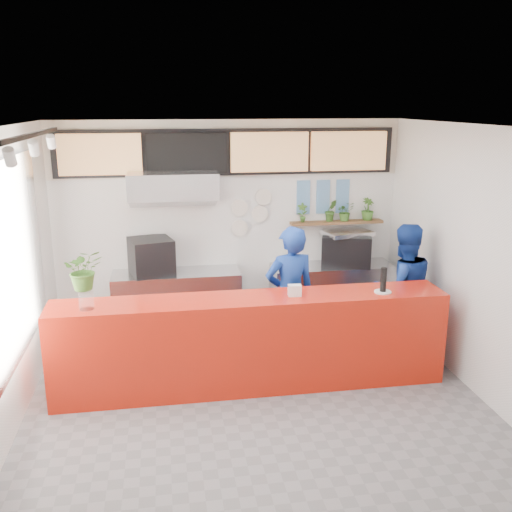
# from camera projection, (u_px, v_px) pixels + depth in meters

# --- Properties ---
(floor) EXTENTS (5.00, 5.00, 0.00)m
(floor) POSITION_uv_depth(u_px,v_px,m) (257.00, 403.00, 6.33)
(floor) COLOR slate
(floor) RESTS_ON ground
(ceiling) EXTENTS (5.00, 5.00, 0.00)m
(ceiling) POSITION_uv_depth(u_px,v_px,m) (258.00, 127.00, 5.55)
(ceiling) COLOR silver
(wall_back) EXTENTS (5.00, 0.00, 5.00)m
(wall_back) POSITION_uv_depth(u_px,v_px,m) (229.00, 225.00, 8.32)
(wall_back) COLOR white
(wall_back) RESTS_ON ground
(wall_left) EXTENTS (0.00, 5.00, 5.00)m
(wall_left) POSITION_uv_depth(u_px,v_px,m) (5.00, 286.00, 5.55)
(wall_left) COLOR white
(wall_left) RESTS_ON ground
(wall_right) EXTENTS (0.00, 5.00, 5.00)m
(wall_right) POSITION_uv_depth(u_px,v_px,m) (479.00, 263.00, 6.34)
(wall_right) COLOR white
(wall_right) RESTS_ON ground
(service_counter) EXTENTS (4.50, 0.60, 1.10)m
(service_counter) POSITION_uv_depth(u_px,v_px,m) (252.00, 342.00, 6.57)
(service_counter) COLOR red
(service_counter) RESTS_ON ground
(cream_band) EXTENTS (5.00, 0.02, 0.80)m
(cream_band) POSITION_uv_depth(u_px,v_px,m) (228.00, 148.00, 8.03)
(cream_band) COLOR beige
(cream_band) RESTS_ON wall_back
(prep_bench) EXTENTS (1.80, 0.60, 0.90)m
(prep_bench) POSITION_uv_depth(u_px,v_px,m) (177.00, 302.00, 8.19)
(prep_bench) COLOR #B2B5BA
(prep_bench) RESTS_ON ground
(panini_oven) EXTENTS (0.68, 0.68, 0.50)m
(panini_oven) POSITION_uv_depth(u_px,v_px,m) (151.00, 256.00, 7.95)
(panini_oven) COLOR black
(panini_oven) RESTS_ON prep_bench
(extraction_hood) EXTENTS (1.20, 0.70, 0.35)m
(extraction_hood) POSITION_uv_depth(u_px,v_px,m) (173.00, 185.00, 7.69)
(extraction_hood) COLOR #B2B5BA
(extraction_hood) RESTS_ON ceiling
(hood_lip) EXTENTS (1.20, 0.69, 0.31)m
(hood_lip) POSITION_uv_depth(u_px,v_px,m) (173.00, 199.00, 7.75)
(hood_lip) COLOR #B2B5BA
(hood_lip) RESTS_ON ceiling
(right_bench) EXTENTS (1.80, 0.60, 0.90)m
(right_bench) POSITION_uv_depth(u_px,v_px,m) (332.00, 294.00, 8.55)
(right_bench) COLOR #B2B5BA
(right_bench) RESTS_ON ground
(espresso_machine) EXTENTS (0.83, 0.71, 0.46)m
(espresso_machine) POSITION_uv_depth(u_px,v_px,m) (346.00, 250.00, 8.40)
(espresso_machine) COLOR black
(espresso_machine) RESTS_ON right_bench
(espresso_tray) EXTENTS (0.75, 0.60, 0.06)m
(espresso_tray) POSITION_uv_depth(u_px,v_px,m) (347.00, 233.00, 8.34)
(espresso_tray) COLOR #B6BABD
(espresso_tray) RESTS_ON espresso_machine
(herb_shelf) EXTENTS (1.40, 0.18, 0.04)m
(herb_shelf) POSITION_uv_depth(u_px,v_px,m) (337.00, 222.00, 8.48)
(herb_shelf) COLOR brown
(herb_shelf) RESTS_ON wall_back
(menu_board_far_left) EXTENTS (1.10, 0.10, 0.55)m
(menu_board_far_left) POSITION_uv_depth(u_px,v_px,m) (100.00, 154.00, 7.66)
(menu_board_far_left) COLOR tan
(menu_board_far_left) RESTS_ON wall_back
(menu_board_mid_left) EXTENTS (1.10, 0.10, 0.55)m
(menu_board_mid_left) POSITION_uv_depth(u_px,v_px,m) (187.00, 153.00, 7.84)
(menu_board_mid_left) COLOR black
(menu_board_mid_left) RESTS_ON wall_back
(menu_board_mid_right) EXTENTS (1.10, 0.10, 0.55)m
(menu_board_mid_right) POSITION_uv_depth(u_px,v_px,m) (269.00, 152.00, 8.02)
(menu_board_mid_right) COLOR tan
(menu_board_mid_right) RESTS_ON wall_back
(menu_board_far_right) EXTENTS (1.10, 0.10, 0.55)m
(menu_board_far_right) POSITION_uv_depth(u_px,v_px,m) (348.00, 151.00, 8.21)
(menu_board_far_right) COLOR tan
(menu_board_far_right) RESTS_ON wall_back
(soffit) EXTENTS (4.80, 0.04, 0.65)m
(soffit) POSITION_uv_depth(u_px,v_px,m) (229.00, 152.00, 8.01)
(soffit) COLOR black
(soffit) RESTS_ON wall_back
(window_pane) EXTENTS (0.04, 2.20, 1.90)m
(window_pane) POSITION_uv_depth(u_px,v_px,m) (13.00, 258.00, 5.79)
(window_pane) COLOR silver
(window_pane) RESTS_ON wall_left
(window_frame) EXTENTS (0.03, 2.30, 2.00)m
(window_frame) POSITION_uv_depth(u_px,v_px,m) (15.00, 258.00, 5.79)
(window_frame) COLOR #B2B5BA
(window_frame) RESTS_ON wall_left
(track_rail) EXTENTS (0.05, 2.40, 0.04)m
(track_rail) POSITION_uv_depth(u_px,v_px,m) (33.00, 135.00, 5.23)
(track_rail) COLOR black
(track_rail) RESTS_ON ceiling
(dec_plate_a) EXTENTS (0.24, 0.03, 0.24)m
(dec_plate_a) POSITION_uv_depth(u_px,v_px,m) (239.00, 208.00, 8.25)
(dec_plate_a) COLOR silver
(dec_plate_a) RESTS_ON wall_back
(dec_plate_b) EXTENTS (0.24, 0.03, 0.24)m
(dec_plate_b) POSITION_uv_depth(u_px,v_px,m) (260.00, 214.00, 8.33)
(dec_plate_b) COLOR silver
(dec_plate_b) RESTS_ON wall_back
(dec_plate_c) EXTENTS (0.24, 0.03, 0.24)m
(dec_plate_c) POSITION_uv_depth(u_px,v_px,m) (240.00, 228.00, 8.33)
(dec_plate_c) COLOR silver
(dec_plate_c) RESTS_ON wall_back
(dec_plate_d) EXTENTS (0.24, 0.03, 0.24)m
(dec_plate_d) POSITION_uv_depth(u_px,v_px,m) (263.00, 197.00, 8.27)
(dec_plate_d) COLOR silver
(dec_plate_d) RESTS_ON wall_back
(photo_frame_a) EXTENTS (0.20, 0.02, 0.25)m
(photo_frame_a) POSITION_uv_depth(u_px,v_px,m) (303.00, 189.00, 8.35)
(photo_frame_a) COLOR #598CBF
(photo_frame_a) RESTS_ON wall_back
(photo_frame_b) EXTENTS (0.20, 0.02, 0.25)m
(photo_frame_b) POSITION_uv_depth(u_px,v_px,m) (323.00, 188.00, 8.39)
(photo_frame_b) COLOR #598CBF
(photo_frame_b) RESTS_ON wall_back
(photo_frame_c) EXTENTS (0.20, 0.02, 0.25)m
(photo_frame_c) POSITION_uv_depth(u_px,v_px,m) (343.00, 188.00, 8.44)
(photo_frame_c) COLOR #598CBF
(photo_frame_c) RESTS_ON wall_back
(photo_frame_d) EXTENTS (0.20, 0.02, 0.25)m
(photo_frame_d) POSITION_uv_depth(u_px,v_px,m) (303.00, 206.00, 8.41)
(photo_frame_d) COLOR #598CBF
(photo_frame_d) RESTS_ON wall_back
(photo_frame_e) EXTENTS (0.20, 0.02, 0.25)m
(photo_frame_e) POSITION_uv_depth(u_px,v_px,m) (323.00, 205.00, 8.46)
(photo_frame_e) COLOR #598CBF
(photo_frame_e) RESTS_ON wall_back
(photo_frame_f) EXTENTS (0.20, 0.02, 0.25)m
(photo_frame_f) POSITION_uv_depth(u_px,v_px,m) (342.00, 205.00, 8.51)
(photo_frame_f) COLOR #598CBF
(photo_frame_f) RESTS_ON wall_back
(staff_center) EXTENTS (0.70, 0.52, 1.78)m
(staff_center) POSITION_uv_depth(u_px,v_px,m) (290.00, 296.00, 7.13)
(staff_center) COLOR navy
(staff_center) RESTS_ON ground
(staff_right) EXTENTS (0.88, 0.69, 1.75)m
(staff_right) POSITION_uv_depth(u_px,v_px,m) (402.00, 290.00, 7.39)
(staff_right) COLOR navy
(staff_right) RESTS_ON ground
(herb_a) EXTENTS (0.16, 0.12, 0.28)m
(herb_a) POSITION_uv_depth(u_px,v_px,m) (302.00, 213.00, 8.35)
(herb_a) COLOR #3A6824
(herb_a) RESTS_ON herb_shelf
(herb_b) EXTENTS (0.19, 0.16, 0.33)m
(herb_b) POSITION_uv_depth(u_px,v_px,m) (331.00, 210.00, 8.42)
(herb_b) COLOR #3A6824
(herb_b) RESTS_ON herb_shelf
(herb_c) EXTENTS (0.28, 0.25, 0.28)m
(herb_c) POSITION_uv_depth(u_px,v_px,m) (345.00, 211.00, 8.46)
(herb_c) COLOR #3A6824
(herb_c) RESTS_ON herb_shelf
(herb_d) EXTENTS (0.23, 0.22, 0.33)m
(herb_d) POSITION_uv_depth(u_px,v_px,m) (368.00, 209.00, 8.51)
(herb_d) COLOR #3A6824
(herb_d) RESTS_ON herb_shelf
(glass_vase) EXTENTS (0.19, 0.19, 0.19)m
(glass_vase) POSITION_uv_depth(u_px,v_px,m) (86.00, 300.00, 6.04)
(glass_vase) COLOR white
(glass_vase) RESTS_ON service_counter
(basil_vase) EXTENTS (0.46, 0.42, 0.44)m
(basil_vase) POSITION_uv_depth(u_px,v_px,m) (84.00, 270.00, 5.95)
(basil_vase) COLOR #3A6824
(basil_vase) RESTS_ON glass_vase
(napkin_holder) EXTENTS (0.15, 0.10, 0.13)m
(napkin_holder) POSITION_uv_depth(u_px,v_px,m) (295.00, 290.00, 6.46)
(napkin_holder) COLOR white
(napkin_holder) RESTS_ON service_counter
(white_plate) EXTENTS (0.26, 0.26, 0.01)m
(white_plate) POSITION_uv_depth(u_px,v_px,m) (383.00, 292.00, 6.59)
(white_plate) COLOR white
(white_plate) RESTS_ON service_counter
(pepper_mill) EXTENTS (0.09, 0.09, 0.28)m
(pepper_mill) POSITION_uv_depth(u_px,v_px,m) (383.00, 280.00, 6.55)
(pepper_mill) COLOR black
(pepper_mill) RESTS_ON white_plate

